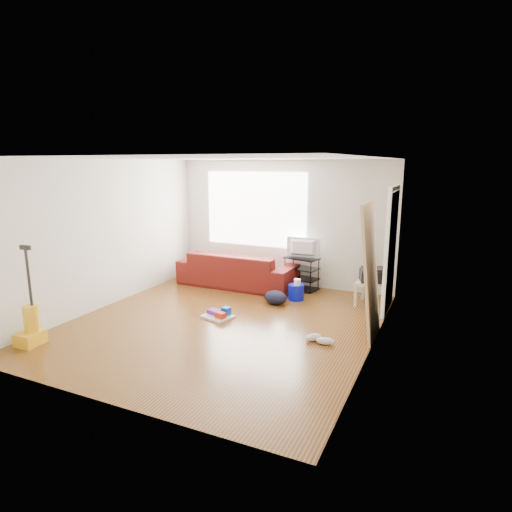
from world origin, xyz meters
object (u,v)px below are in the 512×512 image
at_px(tv_stand, 302,273).
at_px(bucket, 296,300).
at_px(sofa, 238,285).
at_px(backpack, 275,304).
at_px(side_table, 373,285).
at_px(cleaning_tray, 219,315).
at_px(vacuum, 31,326).

height_order(tv_stand, bucket, tv_stand).
xyz_separation_m(sofa, bucket, (1.39, -0.38, 0.00)).
bearing_deg(backpack, side_table, 43.28).
bearing_deg(cleaning_tray, vacuum, -132.79).
distance_m(backpack, vacuum, 3.83).
xyz_separation_m(sofa, side_table, (2.70, -0.11, 0.36)).
bearing_deg(vacuum, sofa, 67.43).
distance_m(bucket, backpack, 0.45).
bearing_deg(sofa, backpack, 146.44).
height_order(cleaning_tray, vacuum, vacuum).
bearing_deg(backpack, bucket, 76.79).
relative_size(sofa, vacuum, 1.72).
bearing_deg(backpack, tv_stand, 103.64).
relative_size(tv_stand, bucket, 2.48).
distance_m(sofa, cleaning_tray, 1.87).
xyz_separation_m(backpack, vacuum, (-2.39, -2.99, 0.25)).
bearing_deg(tv_stand, cleaning_tray, -96.44).
distance_m(sofa, backpack, 1.37).
bearing_deg(sofa, cleaning_tray, 107.83).
height_order(tv_stand, vacuum, vacuum).
xyz_separation_m(tv_stand, bucket, (0.13, -0.65, -0.33)).
bearing_deg(bucket, backpack, -123.95).
bearing_deg(vacuum, bucket, 47.73).
relative_size(side_table, backpack, 1.32).
relative_size(sofa, bucket, 8.34).
bearing_deg(cleaning_tray, bucket, 59.57).
xyz_separation_m(side_table, vacuum, (-3.95, -3.63, -0.11)).
height_order(tv_stand, side_table, tv_stand).
distance_m(sofa, vacuum, 3.95).
bearing_deg(side_table, vacuum, -137.38).
height_order(tv_stand, cleaning_tray, tv_stand).
bearing_deg(cleaning_tray, side_table, 38.08).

